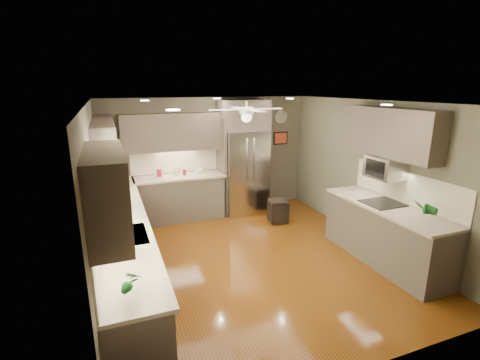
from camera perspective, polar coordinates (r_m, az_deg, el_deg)
floor at (r=5.81m, az=2.11°, el=-12.79°), size 5.00×5.00×0.00m
ceiling at (r=5.14m, az=2.39°, el=12.66°), size 5.00×5.00×0.00m
wall_back at (r=7.64m, az=-5.21°, el=3.97°), size 4.50×0.00×4.50m
wall_front at (r=3.35m, az=19.78°, el=-11.88°), size 4.50×0.00×4.50m
wall_left at (r=4.94m, az=-22.54°, el=-3.39°), size 0.00×5.00×5.00m
wall_right at (r=6.54m, az=20.66°, el=1.15°), size 0.00×5.00×5.00m
canister_a at (r=7.23m, az=-13.11°, el=1.12°), size 0.11×0.11×0.15m
canister_c at (r=7.28m, az=-10.38°, el=1.45°), size 0.12×0.12×0.17m
canister_d at (r=7.28m, az=-9.12°, el=1.27°), size 0.10×0.10×0.12m
soap_bottle at (r=5.02m, az=-20.17°, el=-5.41°), size 0.12×0.12×0.20m
potted_plant_left at (r=3.26m, az=-17.35°, el=-15.60°), size 0.19×0.16×0.30m
potted_plant_right at (r=5.39m, az=27.94°, el=-4.07°), size 0.22×0.20×0.34m
bowl at (r=7.35m, az=-6.69°, el=1.19°), size 0.21×0.21×0.05m
left_run at (r=5.35m, az=-18.48°, el=-10.41°), size 0.65×4.70×1.45m
back_run at (r=7.39m, az=-9.85°, el=-2.72°), size 1.85×0.65×1.45m
uppers at (r=5.64m, az=-7.57°, el=6.34°), size 4.50×4.70×0.95m
window at (r=4.37m, az=-22.63°, el=-1.60°), size 0.05×1.12×0.92m
sink at (r=4.59m, az=-18.17°, el=-8.97°), size 0.50×0.70×0.32m
refrigerator at (r=7.55m, az=0.64°, el=3.43°), size 1.06×0.75×2.45m
right_run at (r=6.01m, az=22.71°, el=-7.97°), size 0.70×2.20×1.45m
microwave at (r=5.95m, az=22.72°, el=1.91°), size 0.43×0.55×0.34m
ceiling_fan at (r=5.43m, az=1.08°, el=11.02°), size 1.18×1.18×0.32m
recessed_lights at (r=5.49m, az=0.29°, el=12.77°), size 2.84×3.14×0.01m
wall_clock at (r=8.16m, az=6.77°, el=10.32°), size 0.30×0.03×0.30m
framed_print at (r=8.21m, az=6.68°, el=6.84°), size 0.36×0.03×0.30m
stool at (r=7.21m, az=6.24°, el=-5.08°), size 0.42×0.42×0.45m
paper_towel at (r=4.12m, az=-18.32°, el=-9.17°), size 0.11×0.11×0.28m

